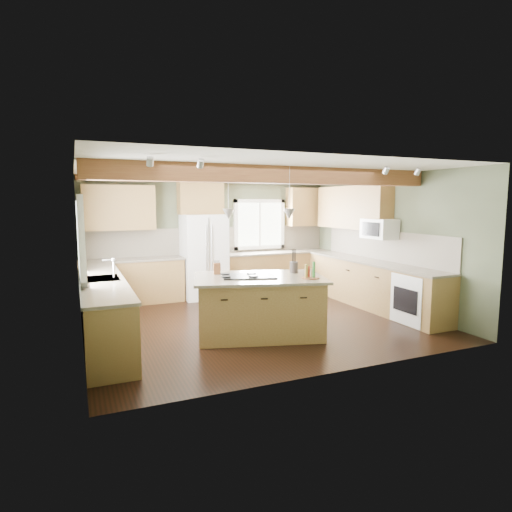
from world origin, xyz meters
name	(u,v)px	position (x,y,z in m)	size (l,w,h in m)	color
floor	(255,321)	(0.00, 0.00, 0.00)	(5.60, 5.60, 0.00)	black
ceiling	(255,170)	(0.00, 0.00, 2.60)	(5.60, 5.60, 0.00)	silver
wall_back	(212,236)	(0.00, 2.50, 1.30)	(5.60, 5.60, 0.00)	#414833
wall_left	(79,254)	(-2.80, 0.00, 1.30)	(5.00, 5.00, 0.00)	#414833
wall_right	(386,241)	(2.80, 0.00, 1.30)	(5.00, 5.00, 0.00)	#414833
ceiling_beam	(275,175)	(0.00, -0.75, 2.47)	(5.55, 0.26, 0.26)	brown
soffit_trim	(213,180)	(0.00, 2.40, 2.54)	(5.55, 0.20, 0.10)	brown
backsplash_back	(212,240)	(0.00, 2.48, 1.21)	(5.58, 0.03, 0.58)	brown
backsplash_right	(384,245)	(2.78, 0.05, 1.21)	(0.03, 3.70, 0.58)	brown
base_cab_back_left	(133,282)	(-1.79, 2.20, 0.44)	(2.02, 0.60, 0.88)	brown
counter_back_left	(132,260)	(-1.79, 2.20, 0.90)	(2.06, 0.64, 0.04)	brown
base_cab_back_right	(277,272)	(1.49, 2.20, 0.44)	(2.62, 0.60, 0.88)	brown
counter_back_right	(277,252)	(1.49, 2.20, 0.90)	(2.66, 0.64, 0.04)	brown
base_cab_left	(103,309)	(-2.50, 0.05, 0.44)	(0.60, 3.70, 0.88)	brown
counter_left	(102,280)	(-2.50, 0.05, 0.90)	(0.64, 3.74, 0.04)	brown
base_cab_right	(371,285)	(2.50, 0.05, 0.44)	(0.60, 3.70, 0.88)	brown
counter_right	(371,262)	(2.50, 0.05, 0.90)	(0.64, 3.74, 0.04)	brown
upper_cab_back_left	(119,208)	(-1.99, 2.33, 1.95)	(1.40, 0.35, 0.90)	brown
upper_cab_over_fridge	(200,198)	(-0.30, 2.33, 2.15)	(0.96, 0.35, 0.70)	brown
upper_cab_right	(352,207)	(2.62, 0.90, 1.95)	(0.35, 2.20, 0.90)	brown
upper_cab_back_corner	(306,207)	(2.30, 2.33, 1.95)	(0.90, 0.35, 0.90)	brown
window_left	(79,237)	(-2.78, 0.05, 1.55)	(0.04, 1.60, 1.05)	white
window_back	(259,224)	(1.15, 2.48, 1.55)	(1.10, 0.04, 1.00)	white
sink	(102,279)	(-2.50, 0.05, 0.91)	(0.50, 0.65, 0.03)	#262628
faucet	(114,269)	(-2.32, 0.05, 1.05)	(0.02, 0.02, 0.28)	#B2B2B7
dishwasher	(111,334)	(-2.49, -1.25, 0.43)	(0.60, 0.60, 0.84)	white
oven	(419,299)	(2.49, -1.25, 0.43)	(0.60, 0.72, 0.84)	white
microwave	(379,229)	(2.58, -0.05, 1.55)	(0.40, 0.70, 0.38)	white
pendant_left	(228,214)	(-0.70, -0.62, 1.88)	(0.18, 0.18, 0.16)	#B2B2B7
pendant_right	(289,214)	(0.19, -0.87, 1.88)	(0.18, 0.18, 0.16)	#B2B2B7
refrigerator	(204,257)	(-0.30, 2.12, 0.90)	(0.90, 0.74, 1.80)	white
island	(259,307)	(-0.26, -0.75, 0.44)	(1.85, 1.13, 0.88)	brown
island_top	(259,278)	(-0.26, -0.75, 0.90)	(1.98, 1.26, 0.04)	brown
cooktop	(249,276)	(-0.40, -0.71, 0.93)	(0.80, 0.54, 0.02)	black
knife_block	(217,269)	(-0.78, -0.28, 1.01)	(0.11, 0.08, 0.18)	brown
utensil_crock	(294,267)	(0.41, -0.63, 1.01)	(0.13, 0.13, 0.18)	#463C38
bottle_tray	(310,271)	(0.39, -1.20, 1.04)	(0.26, 0.26, 0.24)	#57361A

